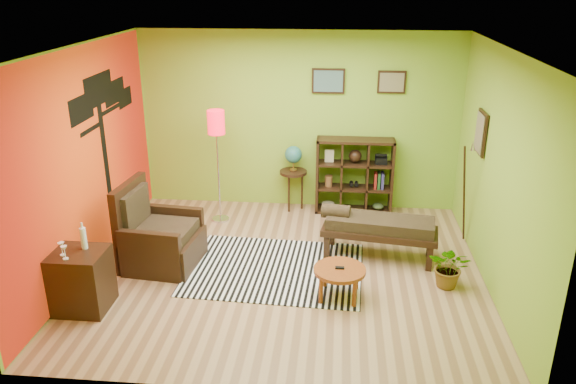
# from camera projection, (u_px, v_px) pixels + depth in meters

# --- Properties ---
(ground) EXTENTS (5.00, 5.00, 0.00)m
(ground) POSITION_uv_depth(u_px,v_px,m) (285.00, 270.00, 7.23)
(ground) COLOR tan
(ground) RESTS_ON ground
(room_shell) EXTENTS (5.04, 4.54, 2.82)m
(room_shell) POSITION_uv_depth(u_px,v_px,m) (277.00, 135.00, 6.59)
(room_shell) COLOR #81AF2D
(room_shell) RESTS_ON ground
(zebra_rug) EXTENTS (2.30, 1.79, 0.01)m
(zebra_rug) POSITION_uv_depth(u_px,v_px,m) (275.00, 269.00, 7.26)
(zebra_rug) COLOR white
(zebra_rug) RESTS_ON ground
(coffee_table) EXTENTS (0.61, 0.61, 0.40)m
(coffee_table) POSITION_uv_depth(u_px,v_px,m) (340.00, 272.00, 6.53)
(coffee_table) COLOR brown
(coffee_table) RESTS_ON ground
(armchair) EXTENTS (1.00, 1.00, 1.11)m
(armchair) POSITION_uv_depth(u_px,v_px,m) (158.00, 240.00, 7.30)
(armchair) COLOR black
(armchair) RESTS_ON ground
(side_cabinet) EXTENTS (0.60, 0.54, 1.02)m
(side_cabinet) POSITION_uv_depth(u_px,v_px,m) (81.00, 280.00, 6.31)
(side_cabinet) COLOR black
(side_cabinet) RESTS_ON ground
(floor_lamp) EXTENTS (0.26, 0.26, 1.73)m
(floor_lamp) POSITION_uv_depth(u_px,v_px,m) (217.00, 132.00, 8.20)
(floor_lamp) COLOR silver
(floor_lamp) RESTS_ON ground
(globe_table) EXTENTS (0.43, 0.43, 1.05)m
(globe_table) POSITION_uv_depth(u_px,v_px,m) (293.00, 162.00, 8.84)
(globe_table) COLOR black
(globe_table) RESTS_ON ground
(cube_shelf) EXTENTS (1.20, 0.35, 1.20)m
(cube_shelf) POSITION_uv_depth(u_px,v_px,m) (355.00, 176.00, 8.81)
(cube_shelf) COLOR black
(cube_shelf) RESTS_ON ground
(bench) EXTENTS (1.57, 0.75, 0.70)m
(bench) POSITION_uv_depth(u_px,v_px,m) (377.00, 226.00, 7.43)
(bench) COLOR black
(bench) RESTS_ON ground
(potted_plant) EXTENTS (0.63, 0.67, 0.42)m
(potted_plant) POSITION_uv_depth(u_px,v_px,m) (449.00, 271.00, 6.79)
(potted_plant) COLOR #26661E
(potted_plant) RESTS_ON ground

